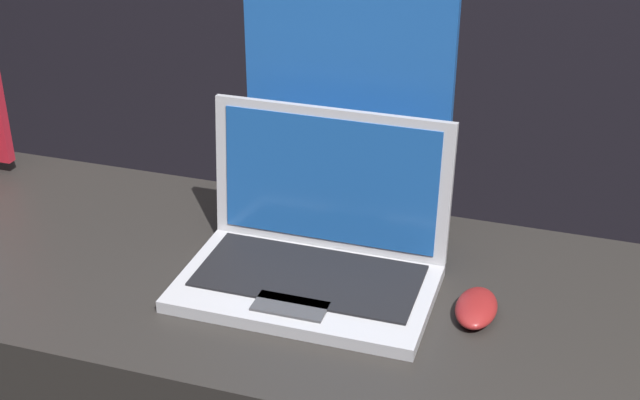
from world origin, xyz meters
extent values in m
cube|color=#B7B7BC|center=(-0.02, 0.25, 0.87)|extent=(0.39, 0.24, 0.02)
cube|color=black|center=(-0.02, 0.27, 0.88)|extent=(0.35, 0.17, 0.00)
cube|color=#3F3F42|center=(-0.02, 0.18, 0.88)|extent=(0.11, 0.05, 0.00)
cube|color=#B7B7BC|center=(-0.02, 0.38, 1.00)|extent=(0.39, 0.03, 0.24)
cube|color=#194C99|center=(-0.02, 0.38, 1.00)|extent=(0.35, 0.02, 0.21)
ellipsoid|color=maroon|center=(0.25, 0.27, 0.87)|extent=(0.06, 0.11, 0.03)
cube|color=black|center=(-0.02, 0.48, 0.87)|extent=(0.19, 0.07, 0.02)
cube|color=#1E59B2|center=(-0.02, 0.48, 1.11)|extent=(0.35, 0.02, 0.45)
camera|label=1|loc=(0.36, -0.84, 1.63)|focal=50.00mm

